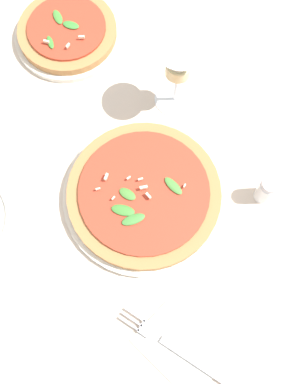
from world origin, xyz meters
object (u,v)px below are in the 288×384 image
at_px(fork, 175,348).
at_px(shaker_pepper, 266,190).
at_px(pizza_arugula_main, 144,194).
at_px(wine_glass, 179,64).
at_px(pizza_personal_side, 68,33).

distance_m(fork, shaker_pepper, 0.32).
distance_m(pizza_arugula_main, wine_glass, 0.24).
bearing_deg(fork, wine_glass, -58.66).
bearing_deg(fork, pizza_arugula_main, -46.53).
height_order(pizza_arugula_main, shaker_pepper, shaker_pepper).
bearing_deg(wine_glass, shaker_pepper, 153.18).
distance_m(pizza_personal_side, wine_glass, 0.29).
height_order(pizza_personal_side, wine_glass, wine_glass).
relative_size(pizza_arugula_main, shaker_pepper, 4.57).
height_order(pizza_personal_side, shaker_pepper, shaker_pepper).
bearing_deg(pizza_personal_side, wine_glass, 171.69).
xyz_separation_m(wine_glass, fork, (-0.20, 0.44, -0.11)).
relative_size(wine_glass, shaker_pepper, 2.46).
distance_m(pizza_arugula_main, fork, 0.28).
bearing_deg(shaker_pepper, pizza_personal_side, -17.44).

